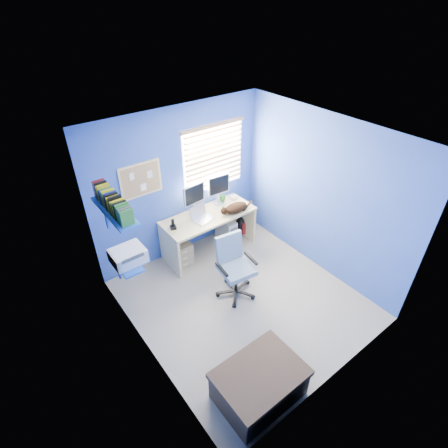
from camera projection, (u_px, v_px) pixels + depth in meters
floor at (242, 299)px, 5.21m from camera, size 3.00×3.20×0.00m
ceiling at (249, 139)px, 3.78m from camera, size 3.00×3.20×0.00m
wall_back at (180, 185)px, 5.54m from camera, size 3.00×0.01×2.50m
wall_front at (350, 307)px, 3.45m from camera, size 3.00×0.01×2.50m
wall_left at (139, 282)px, 3.75m from camera, size 0.01×3.20×2.50m
wall_right at (321, 196)px, 5.25m from camera, size 0.01×3.20×2.50m
desk at (209, 233)px, 5.96m from camera, size 1.58×0.65×0.74m
laptop at (203, 214)px, 5.57m from camera, size 0.38×0.33×0.22m
monitor_left at (194, 199)px, 5.64m from camera, size 0.41×0.16×0.54m
monitor_right at (218, 190)px, 5.90m from camera, size 0.41×0.15×0.54m
phone at (173, 224)px, 5.39m from camera, size 0.12×0.13×0.17m
mug at (223, 199)px, 6.07m from camera, size 0.10×0.09×0.10m
cd_spindle at (233, 197)px, 6.16m from camera, size 0.13×0.13×0.07m
cat at (236, 208)px, 5.79m from camera, size 0.45×0.27×0.15m
tower_pc at (226, 229)px, 6.30m from camera, size 0.21×0.45×0.45m
drawer_boxes at (180, 254)px, 5.76m from camera, size 0.35×0.28×0.41m
yellow_book at (227, 242)px, 6.16m from camera, size 0.03×0.17×0.24m
backpack at (243, 225)px, 6.47m from camera, size 0.33×0.26×0.38m
bed_corner at (259, 384)px, 3.88m from camera, size 0.92×0.66×0.44m
office_chair at (234, 274)px, 5.15m from camera, size 0.63×0.63×0.96m
window_blinds at (214, 157)px, 5.67m from camera, size 1.15×0.05×1.10m
corkboard at (141, 180)px, 5.03m from camera, size 0.64×0.02×0.52m
wall_shelves at (120, 231)px, 4.21m from camera, size 0.42×0.90×1.05m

